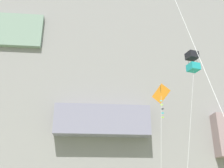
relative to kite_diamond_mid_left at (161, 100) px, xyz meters
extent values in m
cube|color=gray|center=(-2.17, 47.19, 19.70)|extent=(180.00, 28.68, 55.40)
cube|color=gray|center=(-21.74, 33.22, 25.53)|extent=(13.51, 2.61, 7.69)
cube|color=gray|center=(-2.17, 31.38, 6.42)|extent=(17.46, 2.99, 5.52)
cube|color=orange|center=(0.06, 0.11, 0.50)|extent=(1.10, 0.88, 1.34)
cylinder|color=black|center=(0.06, 0.11, 0.50)|extent=(0.16, 0.34, 1.09)
cube|color=#38B2D1|center=(0.03, 0.11, -0.01)|extent=(0.15, 0.09, 0.08)
cube|color=#8CCC33|center=(0.05, 0.11, -0.30)|extent=(0.15, 0.08, 0.08)
cube|color=black|center=(0.08, 0.11, -0.58)|extent=(0.15, 0.10, 0.08)
cube|color=teal|center=(0.07, 0.11, -0.86)|extent=(0.16, 0.05, 0.08)
cube|color=#8CCC33|center=(0.06, 0.11, -1.15)|extent=(0.14, 0.11, 0.08)
cylinder|color=silver|center=(-0.51, -0.90, -3.77)|extent=(1.15, 2.03, 8.21)
cube|color=black|center=(2.21, -0.69, 3.09)|extent=(0.85, 0.85, 0.49)
cube|color=teal|center=(2.21, -0.69, 2.19)|extent=(0.85, 0.85, 0.49)
cylinder|color=black|center=(2.53, -0.69, 2.64)|extent=(0.02, 0.02, 1.32)
cylinder|color=black|center=(1.90, -0.69, 2.64)|extent=(0.02, 0.02, 1.32)
cylinder|color=silver|center=(0.74, -2.36, -2.97)|extent=(2.96, 3.36, 9.83)
camera|label=1|loc=(-4.84, -16.58, -5.68)|focal=42.87mm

